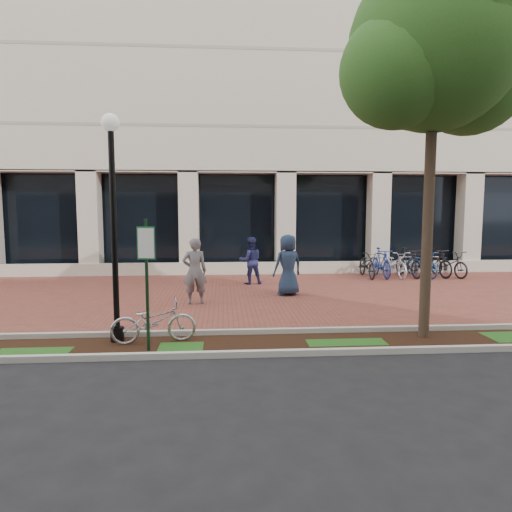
{
  "coord_description": "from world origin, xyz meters",
  "views": [
    {
      "loc": [
        -0.6,
        -14.15,
        2.74
      ],
      "look_at": [
        0.36,
        -0.8,
        1.32
      ],
      "focal_mm": 32.0,
      "sensor_mm": 36.0,
      "label": 1
    }
  ],
  "objects": [
    {
      "name": "parking_sign",
      "position": [
        -2.04,
        -5.53,
        1.61
      ],
      "size": [
        0.34,
        0.07,
        2.54
      ],
      "rotation": [
        0.0,
        0.0,
        -0.12
      ],
      "color": "#13361C",
      "rests_on": "ground"
    },
    {
      "name": "lamppost",
      "position": [
        -2.78,
        -4.83,
        2.58
      ],
      "size": [
        0.36,
        0.36,
        4.58
      ],
      "color": "black",
      "rests_on": "ground"
    },
    {
      "name": "curb_street_side",
      "position": [
        0.0,
        -6.0,
        0.06
      ],
      "size": [
        40.0,
        0.12,
        0.12
      ],
      "primitive_type": "cube",
      "color": "#B3B3A9",
      "rests_on": "ground"
    },
    {
      "name": "ground",
      "position": [
        0.0,
        0.0,
        0.0
      ],
      "size": [
        120.0,
        120.0,
        0.0
      ],
      "primitive_type": "plane",
      "color": "black",
      "rests_on": "ground"
    },
    {
      "name": "bike_rack_cluster",
      "position": [
        6.71,
        3.28,
        0.55
      ],
      "size": [
        4.29,
        2.11,
        1.16
      ],
      "rotation": [
        0.0,
        0.0,
        0.09
      ],
      "color": "black",
      "rests_on": "ground"
    },
    {
      "name": "planting_strip",
      "position": [
        0.0,
        -5.25,
        0.01
      ],
      "size": [
        40.0,
        1.5,
        0.01
      ],
      "primitive_type": "cube",
      "color": "black",
      "rests_on": "ground"
    },
    {
      "name": "brick_plaza",
      "position": [
        0.0,
        0.0,
        0.01
      ],
      "size": [
        40.0,
        9.0,
        0.01
      ],
      "primitive_type": "cube",
      "color": "brown",
      "rests_on": "ground"
    },
    {
      "name": "near_office_building",
      "position": [
        0.0,
        10.47,
        10.05
      ],
      "size": [
        40.0,
        12.12,
        16.0
      ],
      "color": "beige",
      "rests_on": "ground"
    },
    {
      "name": "curb_plaza_side",
      "position": [
        0.0,
        -4.5,
        0.06
      ],
      "size": [
        40.0,
        0.12,
        0.12
      ],
      "primitive_type": "cube",
      "color": "#B3B3A9",
      "rests_on": "ground"
    },
    {
      "name": "pedestrian_mid",
      "position": [
        0.37,
        2.04,
        0.85
      ],
      "size": [
        0.91,
        0.75,
        1.7
      ],
      "primitive_type": "imported",
      "rotation": [
        0.0,
        0.0,
        3.28
      ],
      "color": "#1C1F48",
      "rests_on": "ground"
    },
    {
      "name": "pedestrian_left",
      "position": [
        -1.41,
        -1.24,
        0.95
      ],
      "size": [
        0.76,
        0.57,
        1.9
      ],
      "primitive_type": "imported",
      "rotation": [
        0.0,
        0.0,
        3.31
      ],
      "color": "slate",
      "rests_on": "ground"
    },
    {
      "name": "pedestrian_right",
      "position": [
        1.41,
        -0.12,
        0.96
      ],
      "size": [
        1.09,
        0.89,
        1.92
      ],
      "primitive_type": "imported",
      "rotation": [
        0.0,
        0.0,
        3.48
      ],
      "color": "#1C2C46",
      "rests_on": "ground"
    },
    {
      "name": "bollard",
      "position": [
        6.38,
        0.76,
        0.53
      ],
      "size": [
        0.12,
        0.12,
        1.04
      ],
      "color": "#B2B1B6",
      "rests_on": "ground"
    },
    {
      "name": "locked_bicycle",
      "position": [
        -2.02,
        -4.98,
        0.45
      ],
      "size": [
        1.78,
        0.88,
        0.9
      ],
      "primitive_type": "imported",
      "rotation": [
        0.0,
        0.0,
        1.75
      ],
      "color": "#B0AFB4",
      "rests_on": "ground"
    },
    {
      "name": "street_tree",
      "position": [
        3.7,
        -4.92,
        5.75
      ],
      "size": [
        4.11,
        3.43,
        7.69
      ],
      "color": "#4E3B2C",
      "rests_on": "ground"
    }
  ]
}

